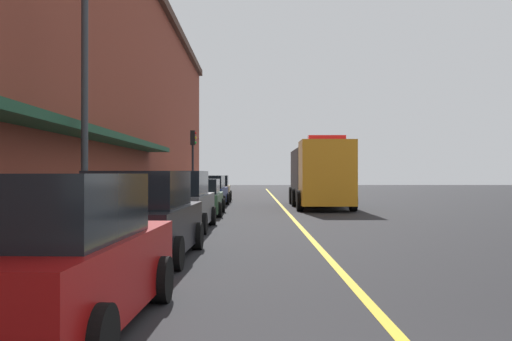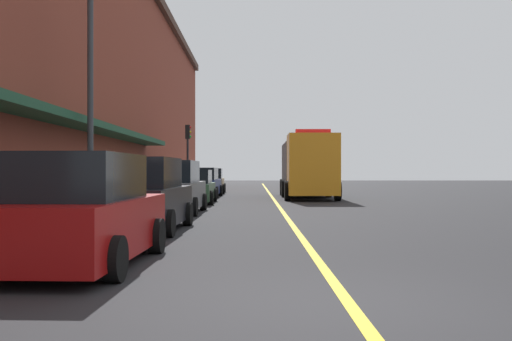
% 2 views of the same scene
% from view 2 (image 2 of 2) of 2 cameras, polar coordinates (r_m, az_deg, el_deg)
% --- Properties ---
extents(ground_plane, '(112.00, 112.00, 0.00)m').
position_cam_2_polar(ground_plane, '(31.38, 1.70, -2.78)').
color(ground_plane, '#232326').
extents(sidewalk_left, '(2.40, 70.00, 0.15)m').
position_cam_2_polar(sidewalk_left, '(31.77, -9.56, -2.61)').
color(sidewalk_left, '#ADA8A0').
rests_on(sidewalk_left, ground).
extents(lane_center_stripe, '(0.16, 70.00, 0.01)m').
position_cam_2_polar(lane_center_stripe, '(31.38, 1.70, -2.77)').
color(lane_center_stripe, gold).
rests_on(lane_center_stripe, ground).
extents(brick_building_left, '(13.24, 64.00, 13.01)m').
position_cam_2_polar(brick_building_left, '(33.11, -22.44, 8.67)').
color(brick_building_left, brown).
rests_on(brick_building_left, ground).
extents(parked_car_0, '(2.24, 4.47, 1.79)m').
position_cam_2_polar(parked_car_0, '(9.52, -17.22, -4.13)').
color(parked_car_0, maroon).
rests_on(parked_car_0, ground).
extents(parked_car_1, '(2.24, 4.56, 1.84)m').
position_cam_2_polar(parked_car_1, '(14.59, -11.37, -2.61)').
color(parked_car_1, black).
rests_on(parked_car_1, ground).
extents(parked_car_2, '(2.16, 4.78, 1.86)m').
position_cam_2_polar(parked_car_2, '(20.49, -8.32, -1.83)').
color(parked_car_2, '#595B60').
rests_on(parked_car_2, ground).
extents(parked_car_3, '(2.13, 4.71, 1.55)m').
position_cam_2_polar(parked_car_3, '(26.59, -6.38, -1.69)').
color(parked_car_3, '#2D5133').
rests_on(parked_car_3, ground).
extents(parked_car_4, '(2.10, 4.90, 1.68)m').
position_cam_2_polar(parked_car_4, '(32.85, -5.35, -1.28)').
color(parked_car_4, navy).
rests_on(parked_car_4, ground).
extents(parked_car_5, '(2.14, 4.66, 1.66)m').
position_cam_2_polar(parked_car_5, '(38.33, -4.65, -1.11)').
color(parked_car_5, '#A5844C').
rests_on(parked_car_5, ground).
extents(utility_truck, '(2.90, 8.92, 3.58)m').
position_cam_2_polar(utility_truck, '(31.90, 5.15, 0.33)').
color(utility_truck, orange).
rests_on(utility_truck, ground).
extents(parking_meter_0, '(0.14, 0.18, 1.33)m').
position_cam_2_polar(parking_meter_0, '(14.76, -17.07, -1.78)').
color(parking_meter_0, '#4C4C51').
rests_on(parking_meter_0, sidewalk_left).
extents(parking_meter_1, '(0.14, 0.18, 1.33)m').
position_cam_2_polar(parking_meter_1, '(30.57, -8.30, -0.86)').
color(parking_meter_1, '#4C4C51').
rests_on(parking_meter_1, sidewalk_left).
extents(parking_meter_2, '(0.14, 0.18, 1.33)m').
position_cam_2_polar(parking_meter_2, '(33.03, -7.70, -0.80)').
color(parking_meter_2, '#4C4C51').
rests_on(parking_meter_2, sidewalk_left).
extents(street_lamp_left, '(0.44, 0.44, 6.94)m').
position_cam_2_polar(street_lamp_left, '(17.96, -16.20, 9.23)').
color(street_lamp_left, '#33383D').
rests_on(street_lamp_left, sidewalk_left).
extents(traffic_light_near, '(0.38, 0.36, 4.30)m').
position_cam_2_polar(traffic_light_near, '(37.00, -6.82, 2.53)').
color(traffic_light_near, '#232326').
rests_on(traffic_light_near, sidewalk_left).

